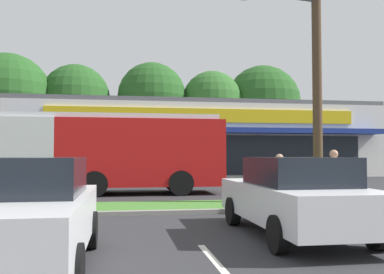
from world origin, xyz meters
TOP-DOWN VIEW (x-y plane):
  - grass_median at (0.00, 14.00)m, footprint 56.00×2.20m
  - curb_lip at (0.00, 12.78)m, footprint 56.00×0.24m
  - storefront_building at (3.52, 36.44)m, footprint 26.95×14.22m
  - tree_left at (-12.75, 43.16)m, footprint 7.94×7.94m
  - tree_mid_left at (-6.75, 44.36)m, footprint 6.70×6.70m
  - tree_mid at (0.77, 44.50)m, footprint 6.90×6.90m
  - tree_mid_right at (7.02, 44.47)m, footprint 6.23×6.23m
  - tree_right at (12.81, 45.40)m, footprint 8.11×8.11m
  - utility_pole at (3.83, 13.95)m, footprint 3.11×2.39m
  - city_bus at (-4.13, 19.11)m, footprint 12.15×2.66m
  - bus_stop_bench at (-4.54, 11.93)m, footprint 1.60×0.45m
  - car_2 at (-3.63, 7.52)m, footprint 2.02×4.35m
  - car_3 at (1.17, 24.89)m, footprint 4.51×1.96m
  - car_4 at (1.23, 9.31)m, footprint 1.98×4.72m
  - pedestrian_near_bench at (3.62, 12.25)m, footprint 0.35×0.35m
  - pedestrian_mid at (2.09, 12.40)m, footprint 0.33×0.33m

SIDE VIEW (x-z plane):
  - grass_median at x=0.00m, z-range 0.00..0.12m
  - curb_lip at x=0.00m, z-range 0.00..0.12m
  - bus_stop_bench at x=-4.54m, z-range 0.03..0.98m
  - car_3 at x=1.17m, z-range 0.04..1.42m
  - car_4 at x=1.23m, z-range 0.01..1.59m
  - car_2 at x=-3.63m, z-range 0.01..1.60m
  - pedestrian_mid at x=2.09m, z-range 0.00..1.65m
  - pedestrian_near_bench at x=3.62m, z-range 0.00..1.77m
  - city_bus at x=-4.13m, z-range 0.14..3.39m
  - storefront_building at x=3.52m, z-range 0.00..5.57m
  - utility_pole at x=3.83m, z-range 0.34..9.51m
  - tree_left at x=-12.75m, z-range 1.56..12.65m
  - tree_mid_left at x=-6.75m, z-range 1.88..12.38m
  - tree_mid_right at x=7.02m, z-range 2.01..12.30m
  - tree_right at x=12.81m, z-range 1.56..12.80m
  - tree_mid at x=0.77m, z-range 2.02..12.99m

